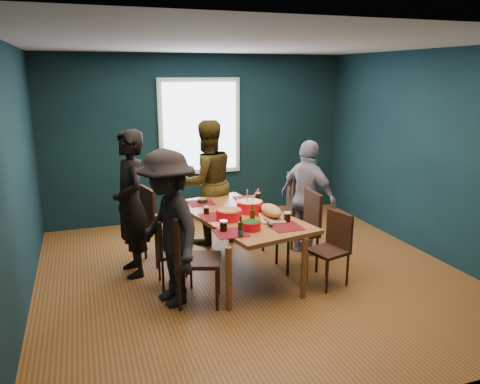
{
  "coord_description": "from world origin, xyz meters",
  "views": [
    {
      "loc": [
        -1.85,
        -4.96,
        2.38
      ],
      "look_at": [
        -0.09,
        0.19,
        1.0
      ],
      "focal_mm": 35.0,
      "sensor_mm": 36.0,
      "label": 1
    }
  ],
  "objects_px": {
    "person_far_left": "(131,204)",
    "chair_left_far": "(157,219)",
    "chair_left_near": "(190,251)",
    "cutting_board": "(271,212)",
    "chair_right_mid": "(304,224)",
    "person_right": "(308,198)",
    "chair_right_near": "(333,243)",
    "bowl_salad": "(229,214)",
    "chair_left_mid": "(167,246)",
    "bowl_dumpling": "(250,206)",
    "dining_table": "(240,220)",
    "chair_right_far": "(283,205)",
    "person_near_left": "(168,229)",
    "bowl_herbs": "(251,225)",
    "person_back": "(207,182)"
  },
  "relations": [
    {
      "from": "chair_left_near",
      "to": "cutting_board",
      "type": "height_order",
      "value": "chair_left_near"
    },
    {
      "from": "chair_left_mid",
      "to": "person_far_left",
      "type": "height_order",
      "value": "person_far_left"
    },
    {
      "from": "person_far_left",
      "to": "bowl_herbs",
      "type": "bearing_deg",
      "value": 42.84
    },
    {
      "from": "person_right",
      "to": "bowl_herbs",
      "type": "height_order",
      "value": "person_right"
    },
    {
      "from": "dining_table",
      "to": "chair_right_mid",
      "type": "distance_m",
      "value": 0.81
    },
    {
      "from": "chair_left_mid",
      "to": "person_back",
      "type": "xyz_separation_m",
      "value": [
        0.82,
        1.28,
        0.41
      ]
    },
    {
      "from": "chair_left_mid",
      "to": "cutting_board",
      "type": "bearing_deg",
      "value": -3.9
    },
    {
      "from": "chair_left_far",
      "to": "person_near_left",
      "type": "xyz_separation_m",
      "value": [
        -0.06,
        -1.15,
        0.24
      ]
    },
    {
      "from": "chair_right_far",
      "to": "person_right",
      "type": "xyz_separation_m",
      "value": [
        0.19,
        -0.37,
        0.18
      ]
    },
    {
      "from": "chair_right_far",
      "to": "person_right",
      "type": "relative_size",
      "value": 0.66
    },
    {
      "from": "chair_left_far",
      "to": "bowl_herbs",
      "type": "relative_size",
      "value": 4.64
    },
    {
      "from": "chair_right_far",
      "to": "chair_right_mid",
      "type": "xyz_separation_m",
      "value": [
        -0.07,
        -0.81,
        -0.03
      ]
    },
    {
      "from": "chair_right_mid",
      "to": "chair_right_near",
      "type": "distance_m",
      "value": 0.54
    },
    {
      "from": "chair_right_near",
      "to": "bowl_salad",
      "type": "bearing_deg",
      "value": 139.49
    },
    {
      "from": "chair_left_near",
      "to": "dining_table",
      "type": "bearing_deg",
      "value": 56.53
    },
    {
      "from": "dining_table",
      "to": "bowl_salad",
      "type": "xyz_separation_m",
      "value": [
        -0.19,
        -0.16,
        0.14
      ]
    },
    {
      "from": "chair_left_mid",
      "to": "bowl_dumpling",
      "type": "relative_size",
      "value": 2.52
    },
    {
      "from": "person_near_left",
      "to": "bowl_salad",
      "type": "bearing_deg",
      "value": 101.6
    },
    {
      "from": "dining_table",
      "to": "chair_left_near",
      "type": "xyz_separation_m",
      "value": [
        -0.76,
        -0.6,
        -0.09
      ]
    },
    {
      "from": "chair_right_near",
      "to": "person_far_left",
      "type": "bearing_deg",
      "value": 138.3
    },
    {
      "from": "chair_right_mid",
      "to": "person_right",
      "type": "distance_m",
      "value": 0.55
    },
    {
      "from": "chair_left_near",
      "to": "person_back",
      "type": "bearing_deg",
      "value": 87.65
    },
    {
      "from": "dining_table",
      "to": "chair_left_far",
      "type": "height_order",
      "value": "chair_left_far"
    },
    {
      "from": "chair_left_far",
      "to": "person_right",
      "type": "distance_m",
      "value": 2.01
    },
    {
      "from": "chair_right_mid",
      "to": "bowl_herbs",
      "type": "relative_size",
      "value": 4.52
    },
    {
      "from": "chair_right_mid",
      "to": "chair_right_far",
      "type": "bearing_deg",
      "value": 87.46
    },
    {
      "from": "cutting_board",
      "to": "person_near_left",
      "type": "bearing_deg",
      "value": -153.28
    },
    {
      "from": "chair_left_far",
      "to": "bowl_salad",
      "type": "relative_size",
      "value": 3.38
    },
    {
      "from": "bowl_dumpling",
      "to": "cutting_board",
      "type": "distance_m",
      "value": 0.34
    },
    {
      "from": "chair_left_near",
      "to": "person_far_left",
      "type": "bearing_deg",
      "value": 134.98
    },
    {
      "from": "person_right",
      "to": "person_far_left",
      "type": "bearing_deg",
      "value": 65.68
    },
    {
      "from": "chair_left_mid",
      "to": "bowl_dumpling",
      "type": "bearing_deg",
      "value": 11.56
    },
    {
      "from": "chair_right_near",
      "to": "person_right",
      "type": "height_order",
      "value": "person_right"
    },
    {
      "from": "dining_table",
      "to": "person_near_left",
      "type": "bearing_deg",
      "value": -163.16
    },
    {
      "from": "person_far_left",
      "to": "bowl_dumpling",
      "type": "relative_size",
      "value": 5.42
    },
    {
      "from": "dining_table",
      "to": "bowl_herbs",
      "type": "relative_size",
      "value": 9.67
    },
    {
      "from": "chair_right_far",
      "to": "person_far_left",
      "type": "height_order",
      "value": "person_far_left"
    },
    {
      "from": "person_right",
      "to": "bowl_herbs",
      "type": "relative_size",
      "value": 7.13
    },
    {
      "from": "chair_right_mid",
      "to": "chair_right_near",
      "type": "relative_size",
      "value": 1.16
    },
    {
      "from": "chair_left_mid",
      "to": "chair_left_near",
      "type": "xyz_separation_m",
      "value": [
        0.16,
        -0.48,
        0.1
      ]
    },
    {
      "from": "bowl_salad",
      "to": "chair_right_mid",
      "type": "bearing_deg",
      "value": 1.1
    },
    {
      "from": "chair_left_near",
      "to": "cutting_board",
      "type": "distance_m",
      "value": 1.14
    },
    {
      "from": "chair_right_mid",
      "to": "person_right",
      "type": "height_order",
      "value": "person_right"
    },
    {
      "from": "cutting_board",
      "to": "person_far_left",
      "type": "bearing_deg",
      "value": 172.68
    },
    {
      "from": "chair_left_far",
      "to": "person_far_left",
      "type": "distance_m",
      "value": 0.52
    },
    {
      "from": "chair_left_far",
      "to": "bowl_herbs",
      "type": "bearing_deg",
      "value": -68.93
    },
    {
      "from": "bowl_dumpling",
      "to": "bowl_salad",
      "type": "bearing_deg",
      "value": -146.55
    },
    {
      "from": "person_back",
      "to": "cutting_board",
      "type": "bearing_deg",
      "value": 98.04
    },
    {
      "from": "person_far_left",
      "to": "chair_left_far",
      "type": "bearing_deg",
      "value": 119.84
    },
    {
      "from": "chair_left_far",
      "to": "chair_right_near",
      "type": "height_order",
      "value": "chair_left_far"
    }
  ]
}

